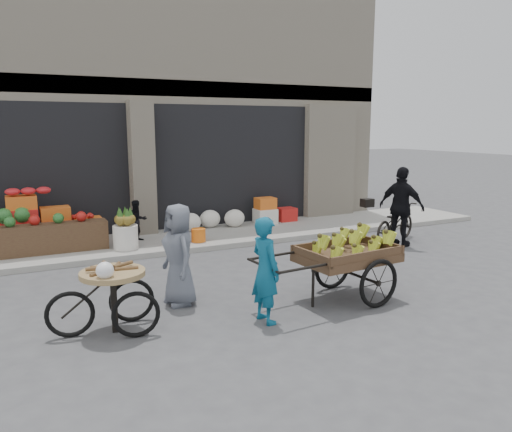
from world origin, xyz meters
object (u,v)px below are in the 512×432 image
fire_hydrant (176,227)px  vendor_woman (266,270)px  vendor_grey (179,255)px  bicycle (395,223)px  seated_person (137,221)px  tricycle_cart (113,291)px  cyclist (401,207)px  orange_bucket (198,235)px  pineapple_bin (126,237)px  banana_cart (344,252)px

fire_hydrant → vendor_woman: 4.60m
vendor_grey → bicycle: size_ratio=0.90×
seated_person → bicycle: (5.51, -2.27, -0.13)m
tricycle_cart → cyclist: bearing=23.9°
cyclist → orange_bucket: bearing=42.6°
pineapple_bin → orange_bucket: 1.61m
banana_cart → vendor_woman: 1.52m
seated_person → bicycle: size_ratio=0.54×
orange_bucket → bicycle: size_ratio=0.19×
vendor_woman → vendor_grey: vendor_grey is taller
vendor_woman → vendor_grey: (-0.84, 1.21, 0.03)m
pineapple_bin → cyclist: 6.10m
pineapple_bin → vendor_woman: bearing=-78.7°
fire_hydrant → banana_cart: size_ratio=0.27×
fire_hydrant → banana_cart: banana_cart is taller
pineapple_bin → vendor_woman: size_ratio=0.35×
orange_bucket → vendor_woman: size_ratio=0.22×
vendor_woman → pineapple_bin: bearing=5.3°
pineapple_bin → seated_person: seated_person is taller
pineapple_bin → vendor_grey: (0.08, -3.43, 0.41)m
vendor_grey → cyclist: 5.79m
seated_person → banana_cart: 5.40m
pineapple_bin → fire_hydrant: size_ratio=0.73×
orange_bucket → cyclist: size_ratio=0.18×
orange_bucket → cyclist: (4.11, -1.97, 0.63)m
orange_bucket → cyclist: bearing=-25.6°
seated_person → tricycle_cart: (-1.43, -4.66, -0.02)m
banana_cart → cyclist: bearing=30.7°
vendor_grey → orange_bucket: bearing=150.6°
orange_bucket → banana_cart: bearing=-79.2°
seated_person → banana_cart: bearing=-78.0°
fire_hydrant → cyclist: 5.05m
seated_person → cyclist: 5.95m
vendor_grey → bicycle: 6.10m
banana_cart → vendor_grey: vendor_grey is taller
seated_person → cyclist: size_ratio=0.52×
vendor_woman → bicycle: size_ratio=0.87×
fire_hydrant → orange_bucket: bearing=-5.7°
pineapple_bin → bicycle: (5.91, -1.67, 0.08)m
seated_person → orange_bucket: bearing=-40.3°
vendor_grey → cyclist: size_ratio=0.86×
banana_cart → vendor_grey: size_ratio=1.68×
vendor_woman → bicycle: bearing=-65.2°
bicycle → vendor_grey: bearing=84.9°
banana_cart → seated_person: bearing=107.3°
tricycle_cart → bicycle: size_ratio=0.85×
bicycle → seated_person: bearing=45.8°
vendor_woman → tricycle_cart: vendor_woman is taller
fire_hydrant → pineapple_bin: bearing=177.4°
pineapple_bin → cyclist: (5.71, -2.07, 0.53)m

